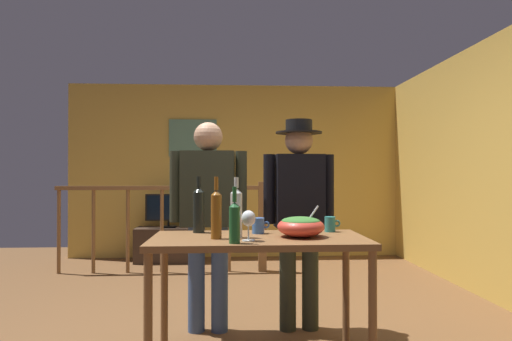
{
  "coord_description": "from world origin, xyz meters",
  "views": [
    {
      "loc": [
        -0.07,
        -3.38,
        1.22
      ],
      "look_at": [
        0.1,
        -0.28,
        1.25
      ],
      "focal_mm": 30.69,
      "sensor_mm": 36.0,
      "label": 1
    }
  ],
  "objects_px": {
    "wine_bottle_amber": "(216,213)",
    "framed_picture": "(193,138)",
    "wine_glass": "(248,220)",
    "mug_teal": "(330,224)",
    "tv_console": "(169,244)",
    "person_standing_left": "(208,207)",
    "salad_bowl": "(301,225)",
    "person_standing_right": "(299,205)",
    "serving_table": "(259,251)",
    "wine_bottle_dark": "(199,209)",
    "mug_blue": "(258,226)",
    "wine_bottle_clear": "(236,212)",
    "wine_bottle_green": "(235,221)",
    "stair_railing": "(195,218)",
    "flat_screen_tv": "(168,208)"
  },
  "relations": [
    {
      "from": "tv_console",
      "to": "person_standing_left",
      "type": "distance_m",
      "value": 2.93
    },
    {
      "from": "framed_picture",
      "to": "wine_bottle_clear",
      "type": "distance_m",
      "value": 3.83
    },
    {
      "from": "wine_bottle_dark",
      "to": "person_standing_left",
      "type": "height_order",
      "value": "person_standing_left"
    },
    {
      "from": "salad_bowl",
      "to": "serving_table",
      "type": "bearing_deg",
      "value": 177.18
    },
    {
      "from": "wine_bottle_dark",
      "to": "mug_teal",
      "type": "xyz_separation_m",
      "value": [
        0.91,
        -0.01,
        -0.11
      ]
    },
    {
      "from": "salad_bowl",
      "to": "wine_bottle_dark",
      "type": "xyz_separation_m",
      "value": [
        -0.66,
        0.24,
        0.09
      ]
    },
    {
      "from": "wine_glass",
      "to": "wine_bottle_clear",
      "type": "xyz_separation_m",
      "value": [
        -0.07,
        0.14,
        0.03
      ]
    },
    {
      "from": "wine_glass",
      "to": "wine_bottle_dark",
      "type": "height_order",
      "value": "wine_bottle_dark"
    },
    {
      "from": "salad_bowl",
      "to": "person_standing_right",
      "type": "relative_size",
      "value": 0.18
    },
    {
      "from": "mug_teal",
      "to": "framed_picture",
      "type": "bearing_deg",
      "value": 109.95
    },
    {
      "from": "serving_table",
      "to": "wine_bottle_dark",
      "type": "xyz_separation_m",
      "value": [
        -0.4,
        0.23,
        0.25
      ]
    },
    {
      "from": "stair_railing",
      "to": "flat_screen_tv",
      "type": "relative_size",
      "value": 4.16
    },
    {
      "from": "salad_bowl",
      "to": "person_standing_left",
      "type": "distance_m",
      "value": 0.9
    },
    {
      "from": "stair_railing",
      "to": "wine_bottle_green",
      "type": "height_order",
      "value": "wine_bottle_green"
    },
    {
      "from": "mug_teal",
      "to": "flat_screen_tv",
      "type": "bearing_deg",
      "value": 116.52
    },
    {
      "from": "tv_console",
      "to": "mug_blue",
      "type": "distance_m",
      "value": 3.46
    },
    {
      "from": "stair_railing",
      "to": "wine_bottle_dark",
      "type": "xyz_separation_m",
      "value": [
        0.23,
        -2.49,
        0.31
      ]
    },
    {
      "from": "wine_bottle_dark",
      "to": "person_standing_left",
      "type": "distance_m",
      "value": 0.41
    },
    {
      "from": "stair_railing",
      "to": "serving_table",
      "type": "relative_size",
      "value": 1.91
    },
    {
      "from": "tv_console",
      "to": "wine_bottle_dark",
      "type": "relative_size",
      "value": 2.35
    },
    {
      "from": "wine_bottle_dark",
      "to": "person_standing_left",
      "type": "bearing_deg",
      "value": 84.25
    },
    {
      "from": "person_standing_left",
      "to": "serving_table",
      "type": "bearing_deg",
      "value": 122.24
    },
    {
      "from": "framed_picture",
      "to": "wine_bottle_clear",
      "type": "height_order",
      "value": "framed_picture"
    },
    {
      "from": "framed_picture",
      "to": "wine_bottle_amber",
      "type": "xyz_separation_m",
      "value": [
        0.48,
        -3.75,
        -0.77
      ]
    },
    {
      "from": "flat_screen_tv",
      "to": "mug_blue",
      "type": "distance_m",
      "value": 3.37
    },
    {
      "from": "mug_teal",
      "to": "tv_console",
      "type": "bearing_deg",
      "value": 116.29
    },
    {
      "from": "person_standing_left",
      "to": "wine_bottle_green",
      "type": "bearing_deg",
      "value": 105.81
    },
    {
      "from": "salad_bowl",
      "to": "wine_bottle_amber",
      "type": "bearing_deg",
      "value": -174.12
    },
    {
      "from": "wine_glass",
      "to": "mug_teal",
      "type": "height_order",
      "value": "wine_glass"
    },
    {
      "from": "salad_bowl",
      "to": "mug_teal",
      "type": "xyz_separation_m",
      "value": [
        0.24,
        0.23,
        -0.02
      ]
    },
    {
      "from": "stair_railing",
      "to": "wine_bottle_green",
      "type": "relative_size",
      "value": 7.92
    },
    {
      "from": "wine_bottle_green",
      "to": "mug_teal",
      "type": "bearing_deg",
      "value": 35.3
    },
    {
      "from": "wine_bottle_clear",
      "to": "wine_bottle_dark",
      "type": "bearing_deg",
      "value": 135.18
    },
    {
      "from": "framed_picture",
      "to": "flat_screen_tv",
      "type": "relative_size",
      "value": 1.11
    },
    {
      "from": "tv_console",
      "to": "mug_blue",
      "type": "xyz_separation_m",
      "value": [
        1.06,
        -3.23,
        0.64
      ]
    },
    {
      "from": "wine_glass",
      "to": "salad_bowl",
      "type": "bearing_deg",
      "value": 24.37
    },
    {
      "from": "tv_console",
      "to": "wine_bottle_green",
      "type": "distance_m",
      "value": 3.82
    },
    {
      "from": "salad_bowl",
      "to": "wine_bottle_amber",
      "type": "xyz_separation_m",
      "value": [
        -0.53,
        -0.06,
        0.09
      ]
    },
    {
      "from": "salad_bowl",
      "to": "stair_railing",
      "type": "bearing_deg",
      "value": 108.19
    },
    {
      "from": "framed_picture",
      "to": "person_standing_right",
      "type": "height_order",
      "value": "framed_picture"
    },
    {
      "from": "stair_railing",
      "to": "wine_glass",
      "type": "distance_m",
      "value": 2.95
    },
    {
      "from": "person_standing_left",
      "to": "person_standing_right",
      "type": "height_order",
      "value": "person_standing_right"
    },
    {
      "from": "wine_bottle_amber",
      "to": "person_standing_right",
      "type": "bearing_deg",
      "value": 48.61
    },
    {
      "from": "wine_bottle_amber",
      "to": "framed_picture",
      "type": "bearing_deg",
      "value": 97.27
    },
    {
      "from": "flat_screen_tv",
      "to": "wine_bottle_dark",
      "type": "height_order",
      "value": "wine_bottle_dark"
    },
    {
      "from": "stair_railing",
      "to": "salad_bowl",
      "type": "height_order",
      "value": "stair_railing"
    },
    {
      "from": "framed_picture",
      "to": "serving_table",
      "type": "height_order",
      "value": "framed_picture"
    },
    {
      "from": "flat_screen_tv",
      "to": "person_standing_right",
      "type": "distance_m",
      "value": 3.07
    },
    {
      "from": "flat_screen_tv",
      "to": "mug_blue",
      "type": "bearing_deg",
      "value": -71.62
    },
    {
      "from": "stair_railing",
      "to": "tv_console",
      "type": "bearing_deg",
      "value": 122.25
    }
  ]
}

